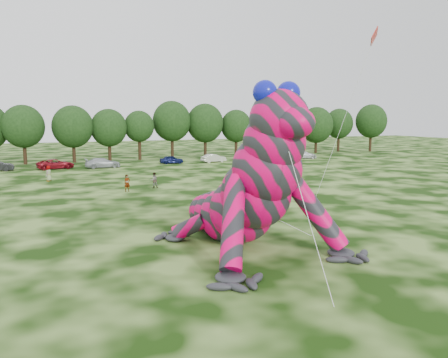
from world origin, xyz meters
TOP-DOWN VIEW (x-y plane):
  - ground at (0.00, 0.00)m, footprint 240.00×240.00m
  - inflatable_gecko at (-4.25, 4.18)m, footprint 18.53×21.03m
  - flying_kite at (6.90, 5.28)m, footprint 3.60×3.67m
  - tree_6 at (-17.56, 56.68)m, footprint 6.52×5.86m
  - tree_7 at (-10.08, 56.80)m, footprint 6.68×6.01m
  - tree_8 at (-4.22, 56.99)m, footprint 6.14×5.53m
  - tree_9 at (1.06, 57.35)m, footprint 5.27×4.74m
  - tree_10 at (7.40, 58.58)m, footprint 7.09×6.38m
  - tree_11 at (13.79, 58.20)m, footprint 7.01×6.31m
  - tree_12 at (20.01, 57.74)m, footprint 5.99×5.39m
  - tree_13 at (27.13, 57.13)m, footprint 6.83×6.15m
  - tree_14 at (33.46, 58.72)m, footprint 6.82×6.14m
  - tree_15 at (38.47, 57.77)m, footprint 7.17×6.45m
  - tree_16 at (45.45, 59.37)m, footprint 6.26×5.63m
  - tree_17 at (51.95, 56.66)m, footprint 6.98×6.28m
  - car_2 at (-13.22, 48.10)m, footprint 5.63×3.43m
  - car_3 at (-6.66, 46.94)m, footprint 5.19×2.17m
  - car_4 at (4.49, 48.79)m, footprint 3.91×1.74m
  - car_5 at (11.60, 48.13)m, footprint 4.44×2.16m
  - car_6 at (21.11, 47.51)m, footprint 4.76×2.46m
  - car_7 at (29.13, 47.98)m, footprint 5.21×2.90m
  - spectator_1 at (-3.95, 25.52)m, footprint 0.86×0.68m
  - spectator_5 at (2.95, 19.10)m, footprint 1.81×1.03m
  - spectator_0 at (-7.00, 24.40)m, footprint 0.73×0.58m
  - spectator_4 at (-14.31, 35.35)m, footprint 0.97×1.08m
  - spectator_3 at (11.83, 29.61)m, footprint 0.89×0.99m
  - spectator_2 at (14.69, 28.29)m, footprint 1.12×0.73m

SIDE VIEW (x-z plane):
  - ground at x=0.00m, z-range 0.00..0.00m
  - car_6 at x=21.11m, z-range 0.00..1.28m
  - car_4 at x=4.49m, z-range 0.00..1.30m
  - car_5 at x=11.60m, z-range 0.00..1.40m
  - car_7 at x=29.13m, z-range 0.00..1.43m
  - car_2 at x=-13.22m, z-range 0.00..1.46m
  - car_3 at x=-6.66m, z-range 0.00..1.50m
  - spectator_3 at x=11.83m, z-range 0.00..1.61m
  - spectator_2 at x=14.69m, z-range 0.00..1.64m
  - spectator_1 at x=-3.95m, z-range 0.00..1.69m
  - spectator_0 at x=-7.00m, z-range 0.00..1.76m
  - spectator_5 at x=2.95m, z-range 0.00..1.86m
  - spectator_4 at x=-14.31m, z-range 0.00..1.86m
  - tree_9 at x=1.06m, z-range 0.00..8.68m
  - tree_8 at x=-4.22m, z-range 0.00..8.94m
  - tree_12 at x=20.01m, z-range 0.00..8.97m
  - tree_16 at x=45.45m, z-range 0.00..9.37m
  - tree_14 at x=33.46m, z-range 0.00..9.40m
  - inflatable_gecko at x=-4.25m, z-range 0.00..9.44m
  - tree_7 at x=-10.08m, z-range 0.00..9.48m
  - tree_6 at x=-17.56m, z-range 0.00..9.49m
  - tree_15 at x=38.47m, z-range 0.00..9.63m
  - tree_11 at x=13.79m, z-range 0.00..10.07m
  - tree_13 at x=27.13m, z-range 0.00..10.13m
  - tree_17 at x=51.95m, z-range 0.00..10.30m
  - tree_10 at x=7.40m, z-range 0.00..10.50m
  - flying_kite at x=6.90m, z-range 5.27..19.34m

